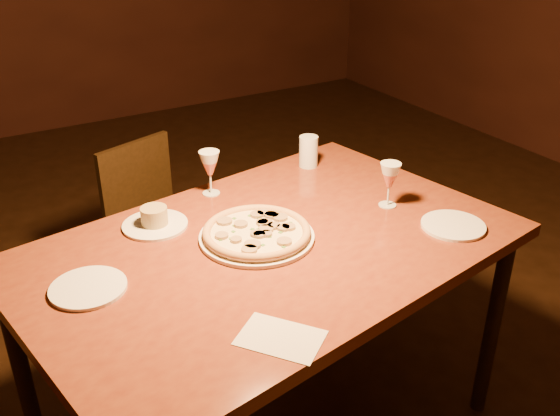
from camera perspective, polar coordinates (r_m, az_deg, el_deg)
floor at (r=2.62m, az=-1.95°, el=-15.93°), size 7.00×7.00×0.00m
dining_table at (r=1.97m, az=-0.97°, el=-5.01°), size 1.65×1.21×0.81m
chair_far at (r=2.89m, az=-11.30°, el=-1.01°), size 0.48×0.48×0.79m
pizza_plate at (r=1.95m, az=-2.15°, el=-2.28°), size 0.36×0.36×0.04m
ramekin_saucer at (r=2.06m, az=-11.39°, el=-1.11°), size 0.21×0.21×0.07m
wine_glass_far at (r=2.22m, az=-6.41°, el=3.21°), size 0.07×0.07×0.16m
wine_glass_right at (r=2.16m, az=9.95°, el=2.11°), size 0.07×0.07×0.16m
water_tumbler at (r=2.45m, az=2.62°, el=5.19°), size 0.07×0.07×0.12m
side_plate_left at (r=1.80m, az=-17.14°, el=-6.99°), size 0.21×0.21×0.01m
side_plate_near at (r=2.10m, az=15.55°, el=-1.56°), size 0.21×0.21×0.01m
menu_card at (r=1.56m, az=0.05°, el=-11.78°), size 0.23×0.25×0.00m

